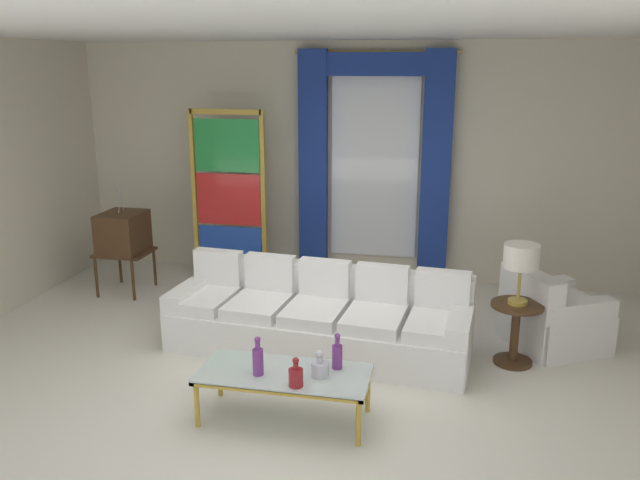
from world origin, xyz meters
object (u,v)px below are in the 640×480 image
bottle_crystal_tall (320,367)px  bottle_amber_squat (258,360)px  vintage_tv (123,234)px  couch_white_long (320,319)px  coffee_table (284,376)px  bottle_blue_decanter (296,376)px  stained_glass_divider (229,203)px  peacock_figurine (259,281)px  round_side_table (515,328)px  armchair_white (550,319)px  bottle_ruby_flask (337,354)px  table_lamp_brass (521,259)px

bottle_crystal_tall → bottle_amber_squat: bottle_amber_squat is taller
vintage_tv → bottle_crystal_tall: bearing=-40.0°
couch_white_long → coffee_table: 1.37m
bottle_blue_decanter → stained_glass_divider: size_ratio=0.11×
peacock_figurine → round_side_table: size_ratio=1.01×
vintage_tv → peacock_figurine: size_ratio=2.24×
couch_white_long → armchair_white: bearing=13.0°
peacock_figurine → bottle_crystal_tall: bearing=-63.5°
couch_white_long → bottle_amber_squat: (-0.18, -1.44, 0.23)m
couch_white_long → bottle_crystal_tall: bearing=-78.2°
round_side_table → couch_white_long: bearing=-178.8°
round_side_table → bottle_crystal_tall: bearing=-138.0°
bottle_crystal_tall → round_side_table: bearing=42.0°
couch_white_long → stained_glass_divider: (-1.50, 1.65, 0.75)m
bottle_ruby_flask → table_lamp_brass: bearing=40.7°
bottle_crystal_tall → armchair_white: (1.94, 1.88, -0.19)m
bottle_amber_squat → vintage_tv: bearing=134.2°
bottle_crystal_tall → stained_glass_divider: 3.56m
peacock_figurine → table_lamp_brass: table_lamp_brass is taller
vintage_tv → stained_glass_divider: size_ratio=0.61×
bottle_blue_decanter → peacock_figurine: bearing=112.4°
bottle_blue_decanter → bottle_ruby_flask: bottle_ruby_flask is taller
bottle_crystal_tall → table_lamp_brass: size_ratio=0.38×
coffee_table → round_side_table: (1.85, 1.40, -0.02)m
couch_white_long → vintage_tv: bearing=157.3°
bottle_crystal_tall → table_lamp_brass: 2.17m
coffee_table → peacock_figurine: 2.75m
couch_white_long → bottle_blue_decanter: bearing=-84.7°
couch_white_long → armchair_white: 2.28m
couch_white_long → coffee_table: bearing=-90.1°
bottle_crystal_tall → coffee_table: bearing=179.6°
bottle_crystal_tall → table_lamp_brass: bearing=42.0°
bottle_blue_decanter → bottle_crystal_tall: bottle_blue_decanter is taller
stained_glass_divider → round_side_table: size_ratio=3.70×
coffee_table → bottle_ruby_flask: bearing=21.2°
couch_white_long → armchair_white: couch_white_long is taller
stained_glass_divider → peacock_figurine: 1.08m
coffee_table → vintage_tv: vintage_tv is taller
bottle_crystal_tall → armchair_white: 2.71m
bottle_crystal_tall → vintage_tv: 3.88m
coffee_table → vintage_tv: 3.67m
bottle_blue_decanter → bottle_ruby_flask: size_ratio=0.78×
couch_white_long → bottle_amber_squat: size_ratio=9.46×
bottle_blue_decanter → table_lamp_brass: 2.40m
bottle_blue_decanter → armchair_white: 2.94m
bottle_amber_squat → round_side_table: 2.52m
coffee_table → round_side_table: 2.32m
vintage_tv → armchair_white: (4.90, -0.61, -0.44)m
coffee_table → stained_glass_divider: bearing=116.5°
stained_glass_divider → bottle_blue_decanter: bearing=-62.8°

